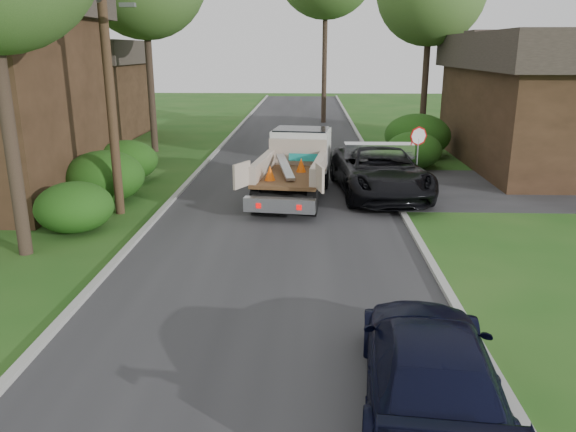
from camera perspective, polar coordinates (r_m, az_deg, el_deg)
The scene contains 16 objects.
ground at distance 14.22m, azimuth -1.66°, elevation -5.59°, with size 120.00×120.00×0.00m, color #1F4F16.
road at distance 23.77m, azimuth -0.09°, elevation 3.54°, with size 8.00×90.00×0.02m, color #28282B.
curb_left at distance 24.26m, azimuth -9.83°, elevation 3.70°, with size 0.20×90.00×0.12m, color #9E9E99.
curb_right at distance 23.95m, azimuth 9.78°, elevation 3.54°, with size 0.20×90.00×0.12m, color #9E9E99.
stop_sign at distance 22.84m, azimuth 13.06°, elevation 7.11°, with size 0.71×0.32×2.48m.
utility_pole at distance 19.21m, azimuth -17.91°, elevation 15.25°, with size 2.42×1.25×10.00m.
house_left_far at distance 38.04m, azimuth -20.59°, elevation 12.06°, with size 7.56×7.56×6.00m.
house_right at distance 29.80m, azimuth 26.58°, elevation 10.63°, with size 9.72×12.96×6.20m.
hedge_left_a at distance 18.22m, azimuth -20.88°, elevation 0.85°, with size 2.34×2.34×1.53m, color #1E4810.
hedge_left_b at distance 21.45m, azimuth -18.14°, elevation 3.83°, with size 2.86×2.86×1.87m, color #1E4810.
hedge_left_c at distance 24.80m, azimuth -16.07°, elevation 5.44°, with size 2.60×2.60×1.70m, color #1E4810.
hedge_right_a at distance 26.97m, azimuth 12.65°, elevation 6.54°, with size 2.60×2.60×1.70m, color #1E4810.
hedge_right_b at distance 29.98m, azimuth 13.01°, elevation 7.99°, with size 3.38×3.38×2.21m, color #1E4810.
flatbed_truck at distance 21.57m, azimuth 0.93°, elevation 5.66°, with size 3.32×6.47×2.35m.
black_pickup at distance 21.72m, azimuth 9.26°, elevation 4.58°, with size 3.08×6.68×1.86m, color black.
navy_suv at distance 9.15m, azimuth 14.16°, elevation -14.45°, with size 2.03×4.99×1.45m, color black.
Camera 1 is at (0.90, -13.14, 5.36)m, focal length 35.00 mm.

